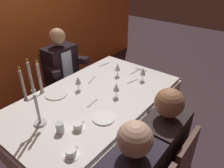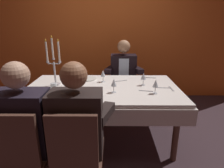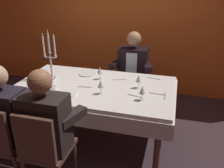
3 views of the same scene
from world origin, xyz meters
TOP-DOWN VIEW (x-y plane):
  - ground_plane at (0.00, 0.00)m, footprint 12.00×12.00m
  - back_wall at (0.00, 1.66)m, footprint 6.00×0.12m
  - dining_table at (0.00, 0.00)m, footprint 1.94×1.14m
  - candelabra at (-0.60, 0.08)m, footprint 0.19×0.11m
  - dinner_plate_0 at (-0.22, 0.34)m, footprint 0.24×0.24m
  - dinner_plate_1 at (-0.21, -0.32)m, footprint 0.21×0.21m
  - wine_glass_0 at (0.61, -0.22)m, footprint 0.07×0.07m
  - wine_glass_1 at (0.14, -0.19)m, footprint 0.07×0.07m
  - wine_glass_2 at (-0.00, 0.22)m, footprint 0.07×0.07m
  - wine_glass_3 at (0.52, 0.08)m, footprint 0.07×0.07m
  - water_tumbler_0 at (-0.56, -0.14)m, footprint 0.07×0.07m
  - coffee_cup_0 at (-0.69, -0.40)m, footprint 0.13×0.12m
  - coffee_cup_1 at (-0.45, -0.23)m, footprint 0.13×0.12m
  - knife_0 at (0.76, -0.03)m, footprint 0.19×0.04m
  - fork_1 at (0.67, 0.41)m, footprint 0.17×0.05m
  - fork_2 at (-0.09, -0.07)m, footprint 0.17×0.04m
  - fork_3 at (0.85, -0.07)m, footprint 0.03×0.17m
  - spoon_4 at (0.53, -0.15)m, footprint 0.17×0.06m
  - fork_5 at (0.25, 0.25)m, footprint 0.17×0.07m
  - seated_diner_0 at (-0.60, -0.89)m, footprint 0.63×0.48m
  - seated_diner_1 at (-0.16, -0.89)m, footprint 0.63×0.48m
  - seated_diner_2 at (0.31, 0.89)m, footprint 0.63×0.48m

SIDE VIEW (x-z plane):
  - ground_plane at x=0.00m, z-range 0.00..0.00m
  - dining_table at x=0.00m, z-range 0.25..0.99m
  - seated_diner_0 at x=-0.60m, z-range 0.12..1.36m
  - seated_diner_1 at x=-0.16m, z-range 0.12..1.36m
  - seated_diner_2 at x=0.31m, z-range 0.12..1.36m
  - knife_0 at x=0.76m, z-range 0.74..0.75m
  - fork_1 at x=0.67m, z-range 0.74..0.75m
  - fork_2 at x=-0.09m, z-range 0.74..0.75m
  - fork_3 at x=0.85m, z-range 0.74..0.75m
  - spoon_4 at x=0.53m, z-range 0.74..0.75m
  - fork_5 at x=0.25m, z-range 0.74..0.75m
  - dinner_plate_0 at x=-0.22m, z-range 0.74..0.75m
  - dinner_plate_1 at x=-0.21m, z-range 0.74..0.75m
  - coffee_cup_0 at x=-0.69m, z-range 0.74..0.80m
  - coffee_cup_1 at x=-0.45m, z-range 0.74..0.80m
  - water_tumbler_0 at x=-0.56m, z-range 0.74..0.83m
  - wine_glass_0 at x=0.61m, z-range 0.77..0.94m
  - wine_glass_2 at x=0.00m, z-range 0.77..0.94m
  - wine_glass_3 at x=0.52m, z-range 0.77..0.94m
  - wine_glass_1 at x=0.14m, z-range 0.77..0.94m
  - candelabra at x=-0.60m, z-range 0.69..1.31m
  - back_wall at x=0.00m, z-range 0.00..2.70m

